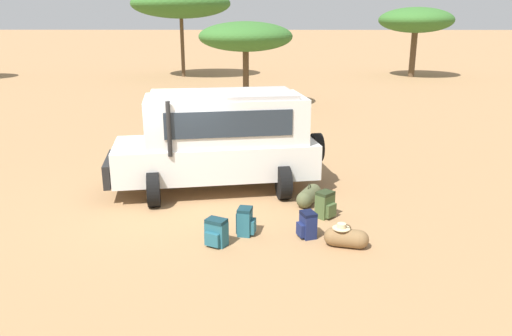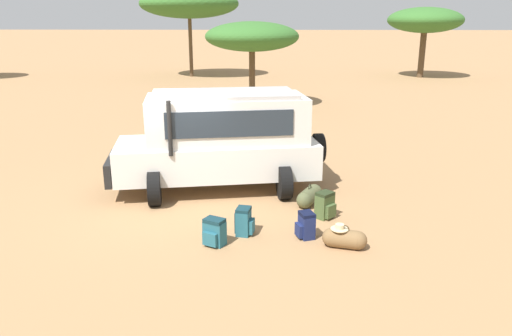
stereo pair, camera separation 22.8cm
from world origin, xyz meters
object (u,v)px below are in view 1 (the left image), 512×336
at_px(backpack_beside_front_wheel, 307,225).
at_px(backpack_near_rear_wheel, 216,233).
at_px(duffel_bag_soft_canvas, 309,196).
at_px(acacia_tree_left_mid, 181,4).
at_px(backpack_cluster_center, 325,205).
at_px(duffel_bag_low_black_case, 346,238).
at_px(acacia_tree_right_mid, 416,20).
at_px(acacia_tree_centre_back, 246,37).
at_px(backpack_outermost, 246,222).
at_px(safari_vehicle, 220,139).

relative_size(backpack_beside_front_wheel, backpack_near_rear_wheel, 0.99).
bearing_deg(duffel_bag_soft_canvas, acacia_tree_left_mid, 105.16).
height_order(backpack_cluster_center, duffel_bag_low_black_case, backpack_cluster_center).
xyz_separation_m(acacia_tree_left_mid, acacia_tree_right_mid, (16.51, 0.10, -1.12)).
distance_m(duffel_bag_soft_canvas, acacia_tree_centre_back, 13.69).
bearing_deg(backpack_outermost, backpack_near_rear_wheel, -137.03).
xyz_separation_m(safari_vehicle, backpack_near_rear_wheel, (0.19, -3.28, -1.04)).
height_order(duffel_bag_soft_canvas, acacia_tree_left_mid, acacia_tree_left_mid).
distance_m(duffel_bag_low_black_case, acacia_tree_right_mid, 29.70).
height_order(backpack_cluster_center, acacia_tree_left_mid, acacia_tree_left_mid).
bearing_deg(backpack_beside_front_wheel, backpack_cluster_center, 65.63).
xyz_separation_m(backpack_cluster_center, duffel_bag_soft_canvas, (-0.28, 0.83, -0.09)).
xyz_separation_m(backpack_beside_front_wheel, acacia_tree_right_mid, (9.75, 27.62, 3.67)).
bearing_deg(backpack_outermost, backpack_cluster_center, 28.79).
bearing_deg(backpack_cluster_center, acacia_tree_right_mid, 70.76).
height_order(duffel_bag_low_black_case, acacia_tree_right_mid, acacia_tree_right_mid).
bearing_deg(duffel_bag_soft_canvas, safari_vehicle, 154.59).
relative_size(backpack_outermost, duffel_bag_low_black_case, 0.68).
relative_size(backpack_outermost, acacia_tree_left_mid, 0.08).
height_order(safari_vehicle, backpack_near_rear_wheel, safari_vehicle).
bearing_deg(backpack_cluster_center, acacia_tree_left_mid, 105.27).
distance_m(safari_vehicle, acacia_tree_left_mid, 25.38).
bearing_deg(safari_vehicle, backpack_cluster_center, -37.39).
height_order(safari_vehicle, duffel_bag_low_black_case, safari_vehicle).
height_order(backpack_beside_front_wheel, duffel_bag_soft_canvas, backpack_beside_front_wheel).
bearing_deg(duffel_bag_low_black_case, backpack_near_rear_wheel, 179.48).
distance_m(backpack_near_rear_wheel, acacia_tree_right_mid, 30.51).
xyz_separation_m(backpack_near_rear_wheel, duffel_bag_low_black_case, (2.46, -0.02, -0.07)).
bearing_deg(acacia_tree_right_mid, acacia_tree_left_mid, -179.66).
xyz_separation_m(backpack_beside_front_wheel, backpack_near_rear_wheel, (-1.76, -0.40, 0.00)).
bearing_deg(acacia_tree_centre_back, backpack_beside_front_wheel, -83.32).
distance_m(backpack_beside_front_wheel, acacia_tree_left_mid, 28.74).
distance_m(safari_vehicle, duffel_bag_low_black_case, 4.38).
bearing_deg(acacia_tree_centre_back, duffel_bag_low_black_case, -80.97).
bearing_deg(duffel_bag_low_black_case, acacia_tree_centre_back, 99.03).
height_order(acacia_tree_left_mid, acacia_tree_centre_back, acacia_tree_left_mid).
bearing_deg(duffel_bag_soft_canvas, backpack_beside_front_wheel, -95.73).
distance_m(backpack_beside_front_wheel, backpack_cluster_center, 1.13).
xyz_separation_m(safari_vehicle, backpack_beside_front_wheel, (1.96, -2.88, -1.04)).
bearing_deg(acacia_tree_right_mid, backpack_beside_front_wheel, -109.44).
height_order(duffel_bag_soft_canvas, acacia_tree_centre_back, acacia_tree_centre_back).
relative_size(duffel_bag_soft_canvas, acacia_tree_right_mid, 0.18).
distance_m(backpack_cluster_center, acacia_tree_right_mid, 28.39).
bearing_deg(acacia_tree_left_mid, backpack_near_rear_wheel, -79.84).
bearing_deg(backpack_cluster_center, duffel_bag_soft_canvas, 108.57).
relative_size(duffel_bag_low_black_case, acacia_tree_centre_back, 0.19).
height_order(backpack_outermost, acacia_tree_right_mid, acacia_tree_right_mid).
relative_size(backpack_near_rear_wheel, backpack_outermost, 0.94).
bearing_deg(safari_vehicle, duffel_bag_soft_canvas, -25.41).
bearing_deg(backpack_outermost, duffel_bag_soft_canvas, 51.33).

